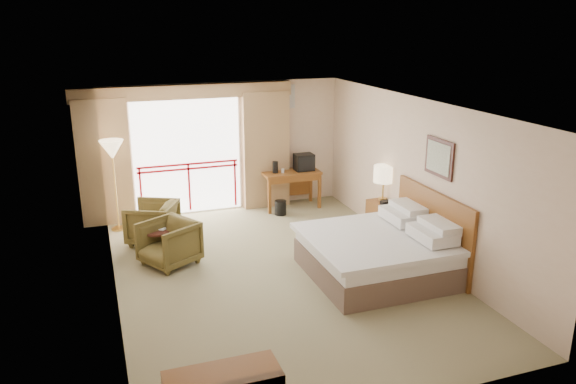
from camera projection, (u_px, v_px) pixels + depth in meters
name	position (u px, v px, depth m)	size (l,w,h in m)	color
floor	(278.00, 273.00, 9.07)	(7.00, 7.00, 0.00)	#807A56
ceiling	(277.00, 106.00, 8.27)	(7.00, 7.00, 0.00)	white
wall_back	(225.00, 147.00, 11.82)	(5.00, 5.00, 0.00)	beige
wall_front	(390.00, 293.00, 5.52)	(5.00, 5.00, 0.00)	beige
wall_left	(109.00, 211.00, 7.87)	(7.00, 7.00, 0.00)	beige
wall_right	(418.00, 179.00, 9.47)	(7.00, 7.00, 0.00)	beige
balcony_door	(188.00, 157.00, 11.59)	(2.40, 2.40, 0.00)	white
balcony_railing	(189.00, 175.00, 11.69)	(2.09, 0.03, 1.02)	#AC0E1A
curtain_left	(104.00, 163.00, 10.93)	(1.00, 0.26, 2.50)	#95704A
curtain_right	(266.00, 150.00, 11.99)	(1.00, 0.26, 2.50)	#95704A
valance	(185.00, 92.00, 11.10)	(4.40, 0.22, 0.28)	#95704A
hvac_vent	(283.00, 97.00, 11.92)	(0.50, 0.04, 0.50)	silver
bed	(379.00, 253.00, 8.89)	(2.13, 2.06, 0.97)	brown
headboard	(433.00, 230.00, 9.12)	(0.06, 2.10, 1.30)	brown
framed_art	(439.00, 158.00, 8.77)	(0.04, 0.72, 0.60)	black
nightstand	(383.00, 218.00, 10.60)	(0.46, 0.54, 0.65)	brown
table_lamp	(384.00, 175.00, 10.39)	(0.38, 0.38, 0.67)	tan
phone	(385.00, 203.00, 10.34)	(0.16, 0.13, 0.07)	black
desk	(290.00, 179.00, 12.11)	(1.23, 0.60, 0.81)	brown
tv	(304.00, 162.00, 12.05)	(0.40, 0.32, 0.36)	black
coffee_maker	(275.00, 167.00, 11.86)	(0.12, 0.12, 0.25)	black
cup	(283.00, 171.00, 11.89)	(0.07, 0.07, 0.09)	white
wastebasket	(280.00, 208.00, 11.73)	(0.24, 0.24, 0.30)	black
armchair_far	(154.00, 242.00, 10.33)	(0.81, 0.84, 0.76)	#473D1E
armchair_near	(170.00, 264.00, 9.40)	(0.80, 0.83, 0.75)	#473D1E
side_table	(158.00, 239.00, 9.56)	(0.45, 0.45, 0.49)	black
book	(157.00, 230.00, 9.51)	(0.17, 0.23, 0.02)	white
floor_lamp	(112.00, 153.00, 10.50)	(0.45, 0.45, 1.77)	tan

